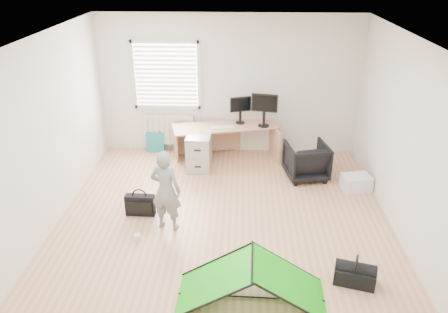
{
  "coord_description": "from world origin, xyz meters",
  "views": [
    {
      "loc": [
        0.24,
        -5.4,
        3.69
      ],
      "look_at": [
        0.0,
        0.4,
        0.95
      ],
      "focal_mm": 35.0,
      "sensor_mm": 36.0,
      "label": 1
    }
  ],
  "objects_px": {
    "storage_crate": "(356,183)",
    "laptop_bag": "(140,205)",
    "desk": "(225,141)",
    "monitor_right": "(264,114)",
    "office_chair": "(306,161)",
    "kite": "(251,280)",
    "monitor_left": "(240,114)",
    "filing_cabinet": "(199,152)",
    "person": "(166,191)",
    "duffel_bag": "(355,276)",
    "thermos": "(263,120)"
  },
  "relations": [
    {
      "from": "kite",
      "to": "duffel_bag",
      "type": "xyz_separation_m",
      "value": [
        1.26,
        0.31,
        -0.16
      ]
    },
    {
      "from": "storage_crate",
      "to": "duffel_bag",
      "type": "bearing_deg",
      "value": -103.34
    },
    {
      "from": "monitor_left",
      "to": "kite",
      "type": "bearing_deg",
      "value": -105.41
    },
    {
      "from": "office_chair",
      "to": "person",
      "type": "xyz_separation_m",
      "value": [
        -2.22,
        -1.67,
        0.29
      ]
    },
    {
      "from": "office_chair",
      "to": "kite",
      "type": "relative_size",
      "value": 0.42
    },
    {
      "from": "monitor_left",
      "to": "person",
      "type": "distance_m",
      "value": 2.79
    },
    {
      "from": "filing_cabinet",
      "to": "thermos",
      "type": "bearing_deg",
      "value": 26.41
    },
    {
      "from": "desk",
      "to": "office_chair",
      "type": "distance_m",
      "value": 1.67
    },
    {
      "from": "filing_cabinet",
      "to": "thermos",
      "type": "xyz_separation_m",
      "value": [
        1.18,
        0.53,
        0.45
      ]
    },
    {
      "from": "kite",
      "to": "storage_crate",
      "type": "height_order",
      "value": "kite"
    },
    {
      "from": "desk",
      "to": "monitor_left",
      "type": "relative_size",
      "value": 4.85
    },
    {
      "from": "kite",
      "to": "office_chair",
      "type": "bearing_deg",
      "value": 73.42
    },
    {
      "from": "desk",
      "to": "duffel_bag",
      "type": "height_order",
      "value": "desk"
    },
    {
      "from": "filing_cabinet",
      "to": "monitor_left",
      "type": "distance_m",
      "value": 1.11
    },
    {
      "from": "desk",
      "to": "filing_cabinet",
      "type": "height_order",
      "value": "desk"
    },
    {
      "from": "monitor_right",
      "to": "duffel_bag",
      "type": "relative_size",
      "value": 1.0
    },
    {
      "from": "monitor_left",
      "to": "duffel_bag",
      "type": "relative_size",
      "value": 0.83
    },
    {
      "from": "laptop_bag",
      "to": "duffel_bag",
      "type": "xyz_separation_m",
      "value": [
        2.94,
        -1.42,
        -0.06
      ]
    },
    {
      "from": "duffel_bag",
      "to": "laptop_bag",
      "type": "bearing_deg",
      "value": 169.51
    },
    {
      "from": "storage_crate",
      "to": "laptop_bag",
      "type": "bearing_deg",
      "value": -165.15
    },
    {
      "from": "desk",
      "to": "laptop_bag",
      "type": "bearing_deg",
      "value": -134.41
    },
    {
      "from": "laptop_bag",
      "to": "storage_crate",
      "type": "bearing_deg",
      "value": 16.95
    },
    {
      "from": "monitor_left",
      "to": "storage_crate",
      "type": "relative_size",
      "value": 0.87
    },
    {
      "from": "monitor_left",
      "to": "storage_crate",
      "type": "bearing_deg",
      "value": -51.61
    },
    {
      "from": "office_chair",
      "to": "kite",
      "type": "distance_m",
      "value": 3.25
    },
    {
      "from": "filing_cabinet",
      "to": "kite",
      "type": "height_order",
      "value": "filing_cabinet"
    },
    {
      "from": "filing_cabinet",
      "to": "thermos",
      "type": "distance_m",
      "value": 1.37
    },
    {
      "from": "office_chair",
      "to": "duffel_bag",
      "type": "distance_m",
      "value": 2.79
    },
    {
      "from": "monitor_right",
      "to": "laptop_bag",
      "type": "distance_m",
      "value": 2.97
    },
    {
      "from": "kite",
      "to": "laptop_bag",
      "type": "distance_m",
      "value": 2.41
    },
    {
      "from": "office_chair",
      "to": "person",
      "type": "relative_size",
      "value": 0.58
    },
    {
      "from": "filing_cabinet",
      "to": "monitor_left",
      "type": "xyz_separation_m",
      "value": [
        0.75,
        0.62,
        0.53
      ]
    },
    {
      "from": "thermos",
      "to": "person",
      "type": "height_order",
      "value": "person"
    },
    {
      "from": "desk",
      "to": "monitor_right",
      "type": "relative_size",
      "value": 4.03
    },
    {
      "from": "laptop_bag",
      "to": "duffel_bag",
      "type": "distance_m",
      "value": 3.26
    },
    {
      "from": "desk",
      "to": "monitor_right",
      "type": "xyz_separation_m",
      "value": [
        0.74,
        -0.01,
        0.57
      ]
    },
    {
      "from": "thermos",
      "to": "monitor_right",
      "type": "bearing_deg",
      "value": -70.31
    },
    {
      "from": "office_chair",
      "to": "kite",
      "type": "xyz_separation_m",
      "value": [
        -1.02,
        -3.08,
        -0.06
      ]
    },
    {
      "from": "monitor_left",
      "to": "laptop_bag",
      "type": "distance_m",
      "value": 2.8
    },
    {
      "from": "person",
      "to": "laptop_bag",
      "type": "height_order",
      "value": "person"
    },
    {
      "from": "filing_cabinet",
      "to": "person",
      "type": "height_order",
      "value": "person"
    },
    {
      "from": "monitor_left",
      "to": "laptop_bag",
      "type": "xyz_separation_m",
      "value": [
        -1.51,
        -2.26,
        -0.7
      ]
    },
    {
      "from": "filing_cabinet",
      "to": "storage_crate",
      "type": "height_order",
      "value": "filing_cabinet"
    },
    {
      "from": "monitor_left",
      "to": "laptop_bag",
      "type": "height_order",
      "value": "monitor_left"
    },
    {
      "from": "filing_cabinet",
      "to": "monitor_right",
      "type": "xyz_separation_m",
      "value": [
        1.19,
        0.48,
        0.57
      ]
    },
    {
      "from": "person",
      "to": "duffel_bag",
      "type": "relative_size",
      "value": 2.54
    },
    {
      "from": "desk",
      "to": "duffel_bag",
      "type": "relative_size",
      "value": 4.05
    },
    {
      "from": "storage_crate",
      "to": "duffel_bag",
      "type": "height_order",
      "value": "storage_crate"
    },
    {
      "from": "monitor_left",
      "to": "kite",
      "type": "distance_m",
      "value": 4.04
    },
    {
      "from": "filing_cabinet",
      "to": "storage_crate",
      "type": "distance_m",
      "value": 2.83
    }
  ]
}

